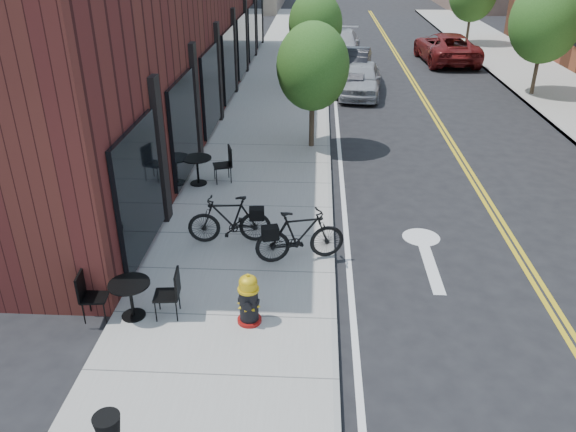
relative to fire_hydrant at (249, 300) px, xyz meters
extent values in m
plane|color=black|center=(1.53, 0.16, -0.58)|extent=(120.00, 120.00, 0.00)
cube|color=#9E9B93|center=(-0.47, 10.16, -0.52)|extent=(4.00, 70.00, 0.12)
cube|color=#4E1B19|center=(-4.97, 14.16, 2.92)|extent=(5.00, 28.00, 7.00)
cylinder|color=#382B1E|center=(0.93, 9.16, 0.34)|extent=(0.16, 0.16, 1.61)
ellipsoid|color=#29581B|center=(0.93, 9.16, 2.03)|extent=(2.20, 2.20, 2.64)
cylinder|color=#382B1E|center=(0.93, 17.16, 0.38)|extent=(0.16, 0.16, 1.68)
ellipsoid|color=#29581B|center=(0.93, 17.16, 2.14)|extent=(2.30, 2.30, 2.76)
cylinder|color=#382B1E|center=(0.93, 25.16, 0.33)|extent=(0.16, 0.16, 1.57)
ellipsoid|color=#29581B|center=(0.93, 25.16, 1.95)|extent=(2.10, 2.10, 2.52)
cylinder|color=#382B1E|center=(0.93, 33.16, 0.40)|extent=(0.16, 0.16, 1.71)
cylinder|color=#382B1E|center=(10.13, 16.16, 0.45)|extent=(0.16, 0.16, 1.82)
ellipsoid|color=#29581B|center=(10.13, 16.16, 2.48)|extent=(2.80, 2.80, 3.36)
cylinder|color=#382B1E|center=(10.13, 28.16, 0.45)|extent=(0.16, 0.16, 1.82)
cylinder|color=maroon|center=(0.00, 0.00, -0.43)|extent=(0.50, 0.50, 0.06)
cylinder|color=black|center=(0.00, 0.00, -0.11)|extent=(0.39, 0.39, 0.63)
cylinder|color=gold|center=(0.00, 0.00, 0.22)|extent=(0.44, 0.44, 0.04)
cylinder|color=gold|center=(0.00, 0.00, 0.30)|extent=(0.38, 0.38, 0.15)
ellipsoid|color=gold|center=(0.00, 0.00, 0.39)|extent=(0.36, 0.36, 0.18)
cylinder|color=gold|center=(0.00, 0.00, 0.48)|extent=(0.06, 0.06, 0.06)
imported|color=black|center=(-0.75, 2.81, 0.08)|extent=(1.85, 0.69, 1.08)
imported|color=black|center=(0.81, 2.14, 0.10)|extent=(1.94, 0.98, 1.12)
cylinder|color=black|center=(-2.07, 0.04, -0.45)|extent=(0.46, 0.46, 0.03)
cylinder|color=black|center=(-2.07, 0.04, -0.12)|extent=(0.06, 0.06, 0.66)
cylinder|color=black|center=(-2.07, 0.04, 0.22)|extent=(0.79, 0.79, 0.03)
cylinder|color=black|center=(-2.07, 5.94, -0.45)|extent=(0.57, 0.57, 0.03)
cylinder|color=black|center=(-2.07, 5.94, -0.09)|extent=(0.08, 0.08, 0.72)
cylinder|color=black|center=(-2.07, 5.94, 0.27)|extent=(0.98, 0.98, 0.03)
imported|color=#A9ACB2|center=(2.90, 15.92, 0.12)|extent=(2.11, 4.26, 1.40)
imported|color=black|center=(2.41, 17.30, 0.25)|extent=(2.43, 5.21, 1.65)
imported|color=#B3B3B8|center=(2.33, 24.36, 0.12)|extent=(2.47, 4.99, 1.40)
imported|color=maroon|center=(7.83, 23.02, 0.19)|extent=(2.90, 5.70, 1.54)
camera|label=1|loc=(1.10, -7.88, 5.61)|focal=35.00mm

